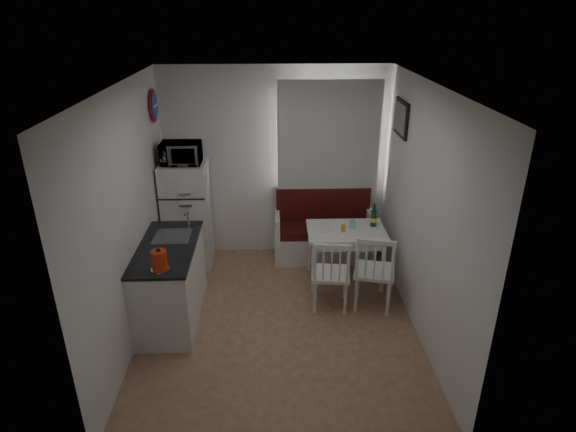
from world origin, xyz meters
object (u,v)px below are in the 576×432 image
bench (323,236)px  dining_table (346,236)px  chair_right (377,265)px  wine_bottle (374,215)px  kettle (159,260)px  microwave (181,153)px  kitchen_counter (170,282)px  fridge (187,215)px  chair_left (332,268)px

bench → dining_table: (0.21, -0.65, 0.32)m
chair_right → wine_bottle: (0.10, 0.77, 0.28)m
chair_right → kettle: size_ratio=2.22×
dining_table → chair_right: size_ratio=1.79×
chair_right → microwave: (-2.29, 1.16, 0.99)m
bench → kitchen_counter: bearing=-143.8°
chair_right → fridge: size_ratio=0.37×
dining_table → chair_right: chair_right is taller
chair_right → wine_bottle: size_ratio=1.82×
chair_right → fridge: fridge is taller
bench → chair_right: size_ratio=2.52×
kettle → chair_right: bearing=14.2°
kitchen_counter → wine_bottle: size_ratio=4.46×
kitchen_counter → dining_table: (2.06, 0.71, 0.19)m
fridge → wine_bottle: bearing=-10.4°
dining_table → microwave: size_ratio=1.96×
fridge → kettle: (0.03, -1.78, 0.30)m
kitchen_counter → fridge: 1.27m
microwave → kettle: size_ratio=2.04×
dining_table → chair_left: (-0.25, -0.66, -0.08)m
dining_table → fridge: (-2.04, 0.54, 0.08)m
fridge → microwave: size_ratio=2.92×
bench → chair_left: size_ratio=2.80×
kitchen_counter → chair_right: bearing=0.9°
kitchen_counter → chair_left: 1.81m
microwave → wine_bottle: microwave is taller
chair_left → kitchen_counter: bearing=-171.4°
dining_table → wine_bottle: bearing=16.3°
kettle → wine_bottle: bearing=29.6°
dining_table → microwave: 2.30m
kettle → wine_bottle: kettle is taller
wine_bottle → kettle: bearing=-150.4°
dining_table → chair_right: 0.72m
kitchen_counter → kettle: 0.78m
dining_table → wine_bottle: wine_bottle is taller
kitchen_counter → chair_left: kitchen_counter is taller
chair_left → wine_bottle: bearing=59.0°
bench → chair_right: bearing=-70.9°
chair_left → chair_right: 0.50m
chair_left → kettle: (-1.76, -0.58, 0.46)m
fridge → microwave: bearing=-90.0°
chair_right → wine_bottle: wine_bottle is taller
kettle → wine_bottle: size_ratio=0.82×
dining_table → fridge: fridge is taller
kitchen_counter → fridge: fridge is taller
chair_right → microwave: microwave is taller
dining_table → chair_left: chair_left is taller
dining_table → fridge: bearing=165.5°
kitchen_counter → chair_right: kitchen_counter is taller
chair_right → fridge: (-2.29, 1.21, 0.13)m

